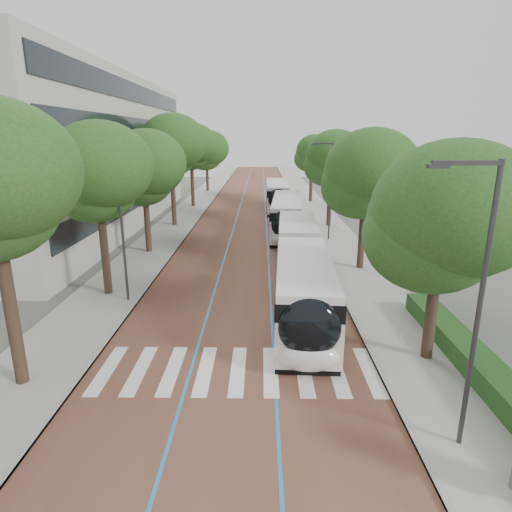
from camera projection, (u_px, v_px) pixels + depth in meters
The scene contains 19 objects.
ground at pixel (231, 386), 15.33m from camera, with size 160.00×160.00×0.00m, color #51544C.
road at pixel (253, 207), 53.81m from camera, with size 11.00×140.00×0.02m, color brown.
sidewalk_left at pixel (193, 206), 53.89m from camera, with size 4.00×140.00×0.12m, color #999590.
sidewalk_right at pixel (312, 206), 53.71m from camera, with size 4.00×140.00×0.12m, color #999590.
kerb_left at pixel (208, 206), 53.87m from camera, with size 0.20×140.00×0.14m, color gray.
kerb_right at pixel (297, 206), 53.74m from camera, with size 0.20×140.00×0.14m, color gray.
zebra_crossing at pixel (238, 370), 16.28m from camera, with size 10.55×3.60×0.01m.
lane_line_left at pixel (240, 206), 53.83m from camera, with size 0.12×126.00×0.01m, color #2271AD.
lane_line_right at pixel (265, 206), 53.79m from camera, with size 0.12×126.00×0.01m, color #2271AD.
office_building at pixel (45, 153), 40.60m from camera, with size 18.11×40.00×14.00m.
hedge at pixel (488, 374), 15.08m from camera, with size 1.20×14.00×0.80m, color #174016.
streetlight_near at pixel (475, 289), 11.05m from camera, with size 1.82×0.20×8.00m.
streetlight_far at pixel (329, 184), 35.11m from camera, with size 1.82×0.20×8.00m.
lamp_post_left at pixel (122, 227), 21.98m from camera, with size 0.14×0.14×8.00m, color #313234.
trees_left at pixel (172, 157), 41.11m from camera, with size 6.48×60.88×10.11m.
trees_right at pixel (351, 173), 31.55m from camera, with size 5.93×47.34×8.65m.
lead_bus at pixel (301, 268), 23.47m from camera, with size 3.44×18.50×3.20m.
bus_queued_0 at pixel (286, 216), 38.41m from camera, with size 3.33×12.54×3.20m.
bus_queued_1 at pixel (277, 196), 51.32m from camera, with size 2.61×12.41×3.20m.
Camera 1 is at (1.07, -13.47, 8.65)m, focal length 30.00 mm.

